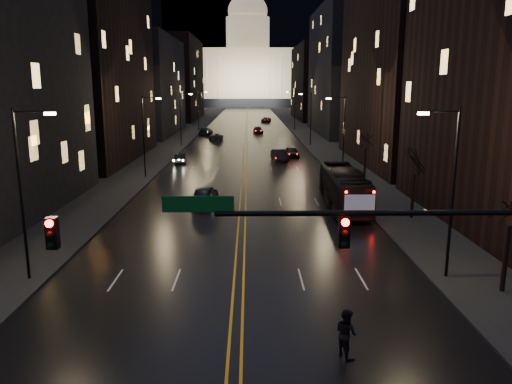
{
  "coord_description": "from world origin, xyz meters",
  "views": [
    {
      "loc": [
        0.57,
        -14.81,
        10.03
      ],
      "look_at": [
        0.94,
        12.57,
        4.2
      ],
      "focal_mm": 35.0,
      "sensor_mm": 36.0,
      "label": 1
    }
  ],
  "objects_px": {
    "oncoming_car_a": "(205,194)",
    "oncoming_car_b": "(181,158)",
    "traffic_signal": "(420,247)",
    "receding_car_a": "(279,155)",
    "pedestrian_b": "(346,333)",
    "bus": "(344,188)"
  },
  "relations": [
    {
      "from": "traffic_signal",
      "to": "receding_car_a",
      "type": "bearing_deg",
      "value": 91.37
    },
    {
      "from": "traffic_signal",
      "to": "bus",
      "type": "height_order",
      "value": "traffic_signal"
    },
    {
      "from": "oncoming_car_a",
      "to": "oncoming_car_b",
      "type": "distance_m",
      "value": 23.45
    },
    {
      "from": "traffic_signal",
      "to": "bus",
      "type": "bearing_deg",
      "value": 84.29
    },
    {
      "from": "receding_car_a",
      "to": "pedestrian_b",
      "type": "distance_m",
      "value": 50.0
    },
    {
      "from": "oncoming_car_a",
      "to": "oncoming_car_b",
      "type": "relative_size",
      "value": 1.15
    },
    {
      "from": "oncoming_car_b",
      "to": "receding_car_a",
      "type": "distance_m",
      "value": 13.28
    },
    {
      "from": "bus",
      "to": "pedestrian_b",
      "type": "xyz_separation_m",
      "value": [
        -4.31,
        -23.61,
        -0.69
      ]
    },
    {
      "from": "bus",
      "to": "oncoming_car_b",
      "type": "relative_size",
      "value": 2.86
    },
    {
      "from": "oncoming_car_b",
      "to": "pedestrian_b",
      "type": "distance_m",
      "value": 49.88
    },
    {
      "from": "bus",
      "to": "pedestrian_b",
      "type": "distance_m",
      "value": 24.01
    },
    {
      "from": "oncoming_car_a",
      "to": "pedestrian_b",
      "type": "distance_m",
      "value": 26.45
    },
    {
      "from": "traffic_signal",
      "to": "pedestrian_b",
      "type": "distance_m",
      "value": 5.06
    },
    {
      "from": "traffic_signal",
      "to": "bus",
      "type": "distance_m",
      "value": 26.31
    },
    {
      "from": "traffic_signal",
      "to": "oncoming_car_a",
      "type": "bearing_deg",
      "value": 108.4
    },
    {
      "from": "bus",
      "to": "oncoming_car_b",
      "type": "xyz_separation_m",
      "value": [
        -17.0,
        24.62,
        -0.96
      ]
    },
    {
      "from": "oncoming_car_b",
      "to": "traffic_signal",
      "type": "bearing_deg",
      "value": 100.18
    },
    {
      "from": "oncoming_car_b",
      "to": "receding_car_a",
      "type": "height_order",
      "value": "receding_car_a"
    },
    {
      "from": "traffic_signal",
      "to": "receding_car_a",
      "type": "height_order",
      "value": "traffic_signal"
    },
    {
      "from": "traffic_signal",
      "to": "oncoming_car_b",
      "type": "xyz_separation_m",
      "value": [
        -14.41,
        50.57,
        -4.43
      ]
    },
    {
      "from": "bus",
      "to": "receding_car_a",
      "type": "height_order",
      "value": "bus"
    },
    {
      "from": "traffic_signal",
      "to": "receding_car_a",
      "type": "distance_m",
      "value": 52.52
    }
  ]
}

